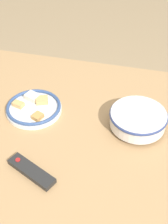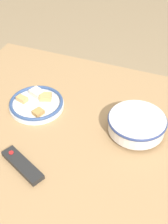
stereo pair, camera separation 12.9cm
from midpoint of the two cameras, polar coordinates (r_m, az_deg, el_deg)
dining_table at (r=1.32m, az=6.13°, el=-6.35°), size 1.49×0.98×0.75m
noodle_bowl at (r=1.26m, az=12.54°, el=-2.26°), size 0.23×0.23×0.08m
food_plate at (r=1.37m, az=-6.02°, el=1.47°), size 0.24×0.24×0.04m
tv_remote at (r=1.15m, az=-8.04°, el=-9.74°), size 0.20×0.13×0.02m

